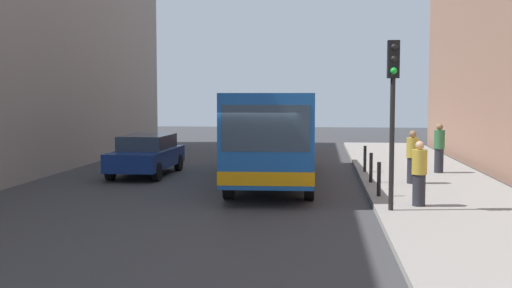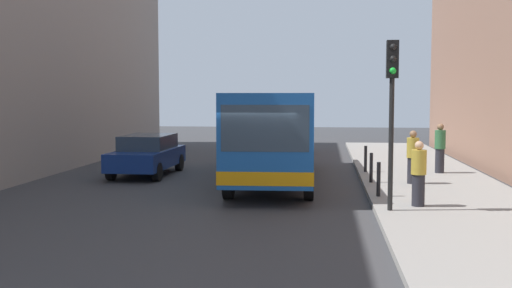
% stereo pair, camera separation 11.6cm
% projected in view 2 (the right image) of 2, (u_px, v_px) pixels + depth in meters
% --- Properties ---
extents(ground_plane, '(80.00, 80.00, 0.00)m').
position_uv_depth(ground_plane, '(253.00, 202.00, 17.09)').
color(ground_plane, '#38383A').
extents(sidewalk, '(4.40, 40.00, 0.15)m').
position_uv_depth(sidewalk, '(454.00, 203.00, 16.49)').
color(sidewalk, gray).
rests_on(sidewalk, ground).
extents(bus, '(2.86, 11.09, 3.00)m').
position_uv_depth(bus, '(275.00, 130.00, 21.43)').
color(bus, '#19519E').
rests_on(bus, ground).
extents(car_beside_bus, '(1.94, 4.44, 1.48)m').
position_uv_depth(car_beside_bus, '(147.00, 154.00, 22.84)').
color(car_beside_bus, navy).
rests_on(car_beside_bus, ground).
extents(car_behind_bus, '(2.03, 4.48, 1.48)m').
position_uv_depth(car_behind_bus, '(285.00, 137.00, 31.73)').
color(car_behind_bus, maroon).
rests_on(car_behind_bus, ground).
extents(traffic_light, '(0.28, 0.33, 4.10)m').
position_uv_depth(traffic_light, '(392.00, 93.00, 14.89)').
color(traffic_light, black).
rests_on(traffic_light, sidewalk).
extents(bollard_near, '(0.11, 0.11, 0.95)m').
position_uv_depth(bollard_near, '(379.00, 179.00, 17.17)').
color(bollard_near, black).
rests_on(bollard_near, sidewalk).
extents(bollard_mid, '(0.11, 0.11, 0.95)m').
position_uv_depth(bollard_mid, '(371.00, 168.00, 19.90)').
color(bollard_mid, black).
rests_on(bollard_mid, sidewalk).
extents(bollard_far, '(0.11, 0.11, 0.95)m').
position_uv_depth(bollard_far, '(366.00, 159.00, 22.63)').
color(bollard_far, black).
rests_on(bollard_far, sidewalk).
extents(pedestrian_near_signal, '(0.38, 0.38, 1.65)m').
position_uv_depth(pedestrian_near_signal, '(419.00, 174.00, 15.64)').
color(pedestrian_near_signal, '#26262D').
rests_on(pedestrian_near_signal, sidewalk).
extents(pedestrian_mid_sidewalk, '(0.38, 0.38, 1.68)m').
position_uv_depth(pedestrian_mid_sidewalk, '(413.00, 157.00, 19.62)').
color(pedestrian_mid_sidewalk, '#26262D').
rests_on(pedestrian_mid_sidewalk, sidewalk).
extents(pedestrian_far_sidewalk, '(0.38, 0.38, 1.77)m').
position_uv_depth(pedestrian_far_sidewalk, '(440.00, 148.00, 22.31)').
color(pedestrian_far_sidewalk, '#26262D').
rests_on(pedestrian_far_sidewalk, sidewalk).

